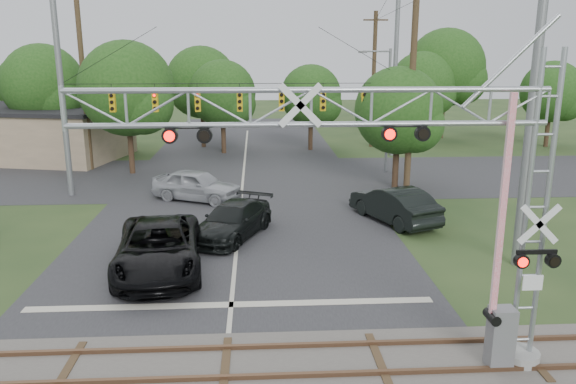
{
  "coord_description": "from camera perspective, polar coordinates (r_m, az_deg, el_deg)",
  "views": [
    {
      "loc": [
        0.88,
        -11.02,
        7.94
      ],
      "look_at": [
        1.93,
        7.5,
        3.2
      ],
      "focal_mm": 35.0,
      "sensor_mm": 36.0,
      "label": 1
    }
  ],
  "objects": [
    {
      "name": "road_main",
      "position": [
        22.49,
        -5.32,
        -6.39
      ],
      "size": [
        14.0,
        90.0,
        0.02
      ],
      "primitive_type": "cube",
      "color": "#2C2B2E",
      "rests_on": "ground"
    },
    {
      "name": "road_cross",
      "position": [
        35.92,
        -4.58,
        1.52
      ],
      "size": [
        90.0,
        12.0,
        0.02
      ],
      "primitive_type": "cube",
      "color": "#2C2B2E",
      "rests_on": "ground"
    },
    {
      "name": "railroad_track",
      "position": [
        15.26,
        -6.36,
        -16.98
      ],
      "size": [
        90.0,
        3.2,
        0.17
      ],
      "color": "#4E4743",
      "rests_on": "ground"
    },
    {
      "name": "crossing_gantry",
      "position": [
        13.43,
        11.31,
        1.09
      ],
      "size": [
        11.62,
        1.02,
        7.99
      ],
      "color": "gray",
      "rests_on": "ground"
    },
    {
      "name": "traffic_signal_span",
      "position": [
        31.11,
        -3.29,
        10.04
      ],
      "size": [
        19.34,
        0.36,
        11.5
      ],
      "color": "gray",
      "rests_on": "ground"
    },
    {
      "name": "pickup_black",
      "position": [
        21.12,
        -13.02,
        -5.53
      ],
      "size": [
        3.7,
        6.79,
        1.8
      ],
      "primitive_type": "imported",
      "rotation": [
        0.0,
        0.0,
        0.11
      ],
      "color": "black",
      "rests_on": "ground"
    },
    {
      "name": "car_dark",
      "position": [
        24.4,
        -5.66,
        -2.91
      ],
      "size": [
        3.98,
        5.51,
        1.48
      ],
      "primitive_type": "imported",
      "rotation": [
        0.0,
        0.0,
        -0.42
      ],
      "color": "black",
      "rests_on": "ground"
    },
    {
      "name": "sedan_silver",
      "position": [
        30.56,
        -9.23,
        0.69
      ],
      "size": [
        5.3,
        3.89,
        1.68
      ],
      "primitive_type": "imported",
      "rotation": [
        0.0,
        0.0,
        1.13
      ],
      "color": "#9A9DA2",
      "rests_on": "ground"
    },
    {
      "name": "suv_dark",
      "position": [
        26.88,
        10.72,
        -1.24
      ],
      "size": [
        3.64,
        5.44,
        1.69
      ],
      "primitive_type": "imported",
      "rotation": [
        0.0,
        0.0,
        3.54
      ],
      "color": "black",
      "rests_on": "ground"
    },
    {
      "name": "commercial_building",
      "position": [
        47.01,
        -26.11,
        5.49
      ],
      "size": [
        17.74,
        11.76,
        3.8
      ],
      "rotation": [
        0.0,
        0.0,
        -0.22
      ],
      "color": "#8A765C",
      "rests_on": "ground"
    },
    {
      "name": "streetlight",
      "position": [
        37.31,
        9.91,
        8.76
      ],
      "size": [
        2.13,
        0.22,
        7.98
      ],
      "color": "gray",
      "rests_on": "ground"
    },
    {
      "name": "utility_poles",
      "position": [
        33.96,
        -0.62,
        11.5
      ],
      "size": [
        23.6,
        27.03,
        13.72
      ],
      "color": "#412D1E",
      "rests_on": "ground"
    },
    {
      "name": "treeline",
      "position": [
        44.59,
        -5.28,
        10.88
      ],
      "size": [
        55.65,
        24.8,
        9.81
      ],
      "color": "#3C291B",
      "rests_on": "ground"
    }
  ]
}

